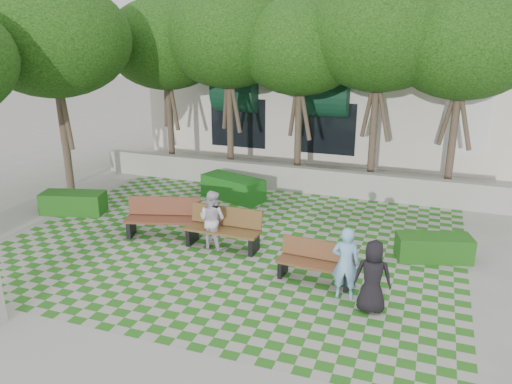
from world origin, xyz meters
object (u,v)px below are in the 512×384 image
at_px(bench_mid, 224,229).
at_px(person_dark, 373,277).
at_px(hedge_east, 434,248).
at_px(bench_east, 316,263).
at_px(bench_west, 163,218).
at_px(hedge_midleft, 233,188).
at_px(person_blue, 346,263).
at_px(hedge_west, 73,203).
at_px(person_white, 212,219).

xyz_separation_m(bench_mid, person_dark, (4.15, -1.92, 0.27)).
height_order(hedge_east, person_dark, person_dark).
xyz_separation_m(bench_east, bench_west, (-4.68, 1.15, 0.07)).
xyz_separation_m(bench_east, hedge_midleft, (-4.07, 4.84, -0.06)).
bearing_deg(bench_east, bench_west, 169.89).
distance_m(hedge_midleft, person_blue, 7.28).
xyz_separation_m(bench_west, hedge_west, (-3.64, 0.65, -0.18)).
bearing_deg(bench_west, person_white, -24.97).
height_order(bench_west, person_dark, person_dark).
distance_m(hedge_east, person_blue, 3.26).
xyz_separation_m(bench_mid, bench_west, (-1.91, 0.14, 0.01)).
height_order(bench_east, hedge_east, bench_east).
height_order(hedge_east, hedge_midleft, hedge_midleft).
relative_size(bench_west, person_blue, 1.32).
relative_size(bench_west, hedge_west, 1.11).
bearing_deg(hedge_west, bench_east, -12.19).
xyz_separation_m(bench_east, hedge_east, (2.56, 2.11, -0.13)).
height_order(hedge_east, person_blue, person_blue).
bearing_deg(person_blue, hedge_midleft, -52.27).
bearing_deg(hedge_east, bench_west, -172.40).
height_order(bench_mid, hedge_midleft, bench_mid).
distance_m(bench_east, person_blue, 1.03).
relative_size(hedge_east, hedge_midleft, 0.82).
bearing_deg(bench_east, hedge_east, 43.24).
distance_m(hedge_east, person_dark, 3.27).
height_order(bench_east, person_blue, person_blue).
xyz_separation_m(hedge_east, hedge_west, (-10.87, -0.32, 0.02)).
xyz_separation_m(bench_east, person_dark, (1.39, -0.91, 0.33)).
bearing_deg(person_blue, bench_east, -40.72).
height_order(bench_west, person_white, person_white).
bearing_deg(person_blue, person_dark, 147.21).
height_order(hedge_west, person_dark, person_dark).
distance_m(bench_mid, hedge_west, 5.61).
bearing_deg(person_white, person_blue, 168.26).
xyz_separation_m(hedge_east, person_dark, (-1.17, -3.02, 0.46)).
bearing_deg(bench_east, person_blue, -32.96).
height_order(bench_east, bench_west, bench_west).
bearing_deg(hedge_midleft, bench_east, -49.93).
bearing_deg(bench_mid, hedge_midleft, 109.67).
bearing_deg(hedge_west, hedge_east, 1.67).
xyz_separation_m(person_blue, person_dark, (0.62, -0.34, -0.04)).
bearing_deg(person_dark, bench_east, -37.25).
bearing_deg(bench_mid, person_dark, -23.94).
bearing_deg(bench_mid, hedge_west, 172.78).
bearing_deg(hedge_west, hedge_midleft, 35.68).
height_order(bench_east, hedge_west, bench_east).
xyz_separation_m(bench_mid, person_blue, (3.54, -1.58, 0.31)).
height_order(bench_east, person_white, person_white).
bearing_deg(bench_east, hedge_west, 171.50).
bearing_deg(hedge_midleft, person_dark, -46.50).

